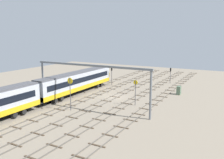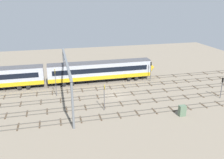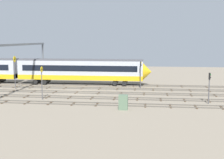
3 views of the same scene
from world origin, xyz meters
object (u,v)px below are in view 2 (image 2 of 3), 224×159
at_px(train, 48,75).
at_px(signal_light_trackside_approach, 222,85).
at_px(signal_light_trackside_departure, 151,69).
at_px(speed_sign_near_foreground, 55,78).
at_px(relay_cabinet, 182,111).
at_px(speed_sign_mid_trackside, 104,94).
at_px(overhead_gantry, 67,69).

height_order(train, signal_light_trackside_approach, train).
bearing_deg(signal_light_trackside_departure, speed_sign_near_foreground, -170.17).
distance_m(speed_sign_near_foreground, signal_light_trackside_approach, 32.91).
bearing_deg(signal_light_trackside_departure, relay_cabinet, -95.10).
bearing_deg(speed_sign_near_foreground, train, 103.11).
bearing_deg(speed_sign_mid_trackside, train, 122.29).
distance_m(overhead_gantry, relay_cabinet, 22.09).
distance_m(train, signal_light_trackside_departure, 23.55).
bearing_deg(overhead_gantry, speed_sign_mid_trackside, -46.17).
distance_m(overhead_gantry, signal_light_trackside_departure, 21.07).
relative_size(signal_light_trackside_departure, relay_cabinet, 2.55).
bearing_deg(signal_light_trackside_departure, train, 174.06).
xyz_separation_m(train, signal_light_trackside_approach, (33.10, -15.24, 0.14)).
bearing_deg(relay_cabinet, speed_sign_near_foreground, 145.54).
distance_m(speed_sign_near_foreground, relay_cabinet, 24.89).
bearing_deg(train, signal_light_trackside_approach, -24.73).
bearing_deg(signal_light_trackside_departure, speed_sign_mid_trackside, -137.80).
bearing_deg(speed_sign_mid_trackside, overhead_gantry, 133.83).
bearing_deg(overhead_gantry, signal_light_trackside_departure, 18.17).
height_order(speed_sign_near_foreground, speed_sign_mid_trackside, speed_sign_near_foreground).
relative_size(overhead_gantry, signal_light_trackside_approach, 5.39).
relative_size(train, signal_light_trackside_approach, 11.86).
bearing_deg(overhead_gantry, signal_light_trackside_approach, -12.09).
bearing_deg(speed_sign_near_foreground, overhead_gantry, -50.94).
distance_m(speed_sign_mid_trackside, signal_light_trackside_departure, 18.78).
xyz_separation_m(train, signal_light_trackside_departure, (23.42, -2.44, 0.46)).
bearing_deg(overhead_gantry, train, 112.15).
distance_m(speed_sign_mid_trackside, relay_cabinet, 13.54).
bearing_deg(speed_sign_near_foreground, relay_cabinet, -34.46).
bearing_deg(relay_cabinet, speed_sign_mid_trackside, 157.21).
height_order(train, signal_light_trackside_departure, train).
height_order(speed_sign_mid_trackside, signal_light_trackside_approach, speed_sign_mid_trackside).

